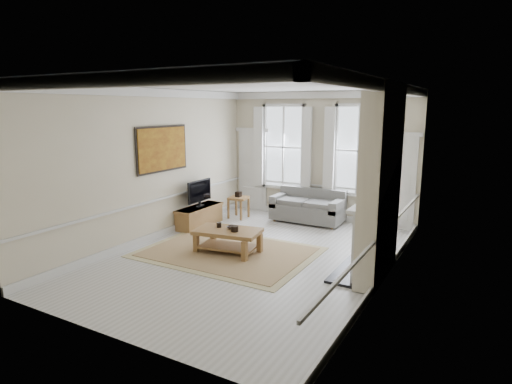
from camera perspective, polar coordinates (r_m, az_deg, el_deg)
The scene contains 23 objects.
floor at distance 8.79m, azimuth -0.40°, elevation -8.63°, with size 7.20×7.20×0.00m, color #B7B5AD.
ceiling at distance 8.27m, azimuth -0.43°, elevation 14.10°, with size 7.20×7.20×0.00m, color white.
back_wall at distance 11.60m, azimuth 8.49°, elevation 4.75°, with size 5.20×5.20×0.00m, color beige.
left_wall at distance 9.90m, azimuth -13.61°, elevation 3.46°, with size 7.20×7.20×0.00m, color beige.
right_wall at distance 7.44m, azimuth 17.24°, elevation 0.76°, with size 7.20×7.20×0.00m, color beige.
window_left at distance 11.95m, azimuth 3.70°, elevation 6.00°, with size 1.26×0.20×2.20m, color #B2BCC6, non-canonical shape.
window_right at distance 11.20m, azimuth 13.47°, elevation 5.37°, with size 1.26×0.20×2.20m, color #B2BCC6, non-canonical shape.
door_left at distance 12.51m, azimuth -0.45°, elevation 2.80°, with size 0.90×0.08×2.30m, color silver.
door_right at distance 11.08m, azimuth 18.27°, elevation 1.13°, with size 0.90×0.08×2.30m, color silver.
painting at distance 10.06m, azimuth -12.37°, elevation 5.64°, with size 0.05×1.66×1.06m, color #AC7E1D.
chimney_breast at distance 7.67m, azimuth 16.29°, elevation 1.12°, with size 0.35×1.70×3.38m, color beige.
hearth at distance 8.22m, azimuth 12.72°, elevation -10.18°, with size 0.55×1.50×0.05m, color black.
fireplace at distance 7.94m, azimuth 14.32°, elevation -5.62°, with size 0.21×1.45×1.33m.
mirror at distance 7.67m, azimuth 14.87°, elevation 3.84°, with size 0.06×1.26×1.06m, color gold.
sofa at distance 11.41m, azimuth 7.00°, elevation -2.16°, with size 1.85×0.90×0.86m.
side_table at distance 11.67m, azimuth -2.35°, elevation -1.18°, with size 0.56×0.56×0.59m.
rug at distance 9.05m, azimuth -3.75°, elevation -7.98°, with size 3.50×2.60×0.02m, color tan.
coffee_table at distance 8.92m, azimuth -3.79°, elevation -5.52°, with size 1.44×0.99×0.50m.
ceramic_pot_a at distance 9.06m, azimuth -4.95°, elevation -4.39°, with size 0.10×0.10×0.10m, color black.
ceramic_pot_b at distance 8.74m, azimuth -2.87°, elevation -4.92°, with size 0.16×0.16×0.11m, color black.
bowl at distance 8.95m, azimuth -3.17°, elevation -4.73°, with size 0.22×0.22×0.06m, color black.
tv_stand at distance 11.02m, azimuth -7.54°, elevation -3.22°, with size 0.46×1.43×0.51m, color brown.
tv at distance 10.86m, azimuth -7.54°, elevation 0.09°, with size 0.08×0.90×0.68m.
Camera 1 is at (4.11, -7.17, 2.99)m, focal length 30.00 mm.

